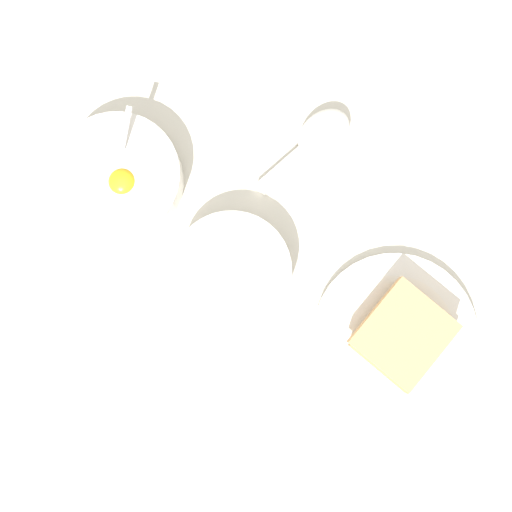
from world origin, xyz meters
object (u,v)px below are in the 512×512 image
object	(u,v)px
toast_plate	(395,335)
toast_sandwich	(404,336)
egg_bowl	(119,178)
soup_spoon	(318,138)
congee_bowl	(232,272)

from	to	relation	value
toast_plate	toast_sandwich	size ratio (longest dim) A/B	1.51
egg_bowl	soup_spoon	world-z (taller)	egg_bowl
egg_bowl	soup_spoon	bearing A→B (deg)	173.81
toast_plate	congee_bowl	xyz separation A→B (m)	(0.18, -0.14, 0.02)
egg_bowl	soup_spoon	size ratio (longest dim) A/B	1.08
egg_bowl	toast_plate	size ratio (longest dim) A/B	0.78
toast_plate	soup_spoon	world-z (taller)	soup_spoon
egg_bowl	toast_sandwich	distance (m)	0.42
egg_bowl	soup_spoon	distance (m)	0.27
toast_plate	toast_sandwich	xyz separation A→B (m)	(-0.00, 0.00, 0.03)
toast_plate	toast_sandwich	bearing A→B (deg)	156.08
toast_sandwich	congee_bowl	xyz separation A→B (m)	(0.18, -0.15, -0.01)
egg_bowl	soup_spoon	xyz separation A→B (m)	(-0.27, 0.03, -0.01)
egg_bowl	congee_bowl	size ratio (longest dim) A/B	1.09
soup_spoon	toast_plate	bearing A→B (deg)	92.02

